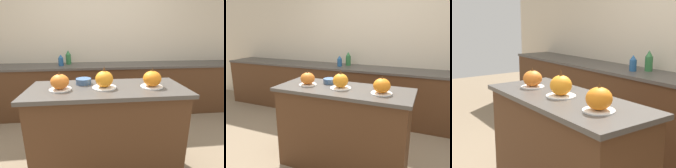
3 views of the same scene
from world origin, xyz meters
TOP-DOWN VIEW (x-y plane):
  - wall_back at (0.00, 1.79)m, footprint 8.00×0.06m
  - kitchen_island at (0.00, 0.00)m, footprint 1.43×0.59m
  - back_counter at (0.00, 1.46)m, footprint 6.00×0.60m
  - pumpkin_cake_left at (-0.42, -0.02)m, footprint 0.19×0.19m
  - pumpkin_cake_center at (-0.03, -0.01)m, footprint 0.22×0.22m
  - pumpkin_cake_right at (0.41, -0.03)m, footprint 0.20×0.20m
  - bottle_tall at (-0.54, 1.58)m, footprint 0.09×0.09m
  - bottle_short at (-0.65, 1.43)m, footprint 0.08×0.08m
  - mixing_bowl at (-0.22, 0.13)m, footprint 0.15×0.15m

SIDE VIEW (x-z plane):
  - back_counter at x=0.00m, z-range 0.00..0.88m
  - kitchen_island at x=0.00m, z-range 0.00..0.93m
  - mixing_bowl at x=-0.22m, z-range 0.92..0.98m
  - bottle_short at x=-0.65m, z-range 0.88..1.07m
  - pumpkin_cake_left at x=-0.42m, z-range 0.91..1.07m
  - pumpkin_cake_right at x=0.41m, z-range 0.91..1.09m
  - bottle_tall at x=-0.54m, z-range 0.88..1.12m
  - pumpkin_cake_center at x=-0.03m, z-range 0.90..1.10m
  - wall_back at x=0.00m, z-range 0.00..2.50m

